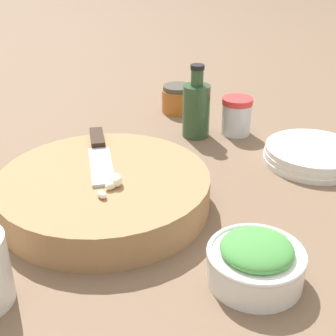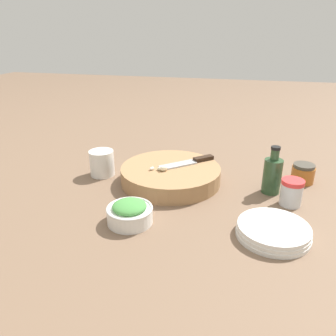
{
  "view_description": "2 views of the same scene",
  "coord_description": "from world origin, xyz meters",
  "views": [
    {
      "loc": [
        0.56,
        0.3,
        0.38
      ],
      "look_at": [
        0.05,
        0.0,
        0.07
      ],
      "focal_mm": 50.0,
      "sensor_mm": 36.0,
      "label": 1
    },
    {
      "loc": [
        -0.14,
        0.84,
        0.46
      ],
      "look_at": [
        0.07,
        -0.01,
        0.08
      ],
      "focal_mm": 35.0,
      "sensor_mm": 36.0,
      "label": 2
    }
  ],
  "objects": [
    {
      "name": "ground_plane",
      "position": [
        0.0,
        0.0,
        0.0
      ],
      "size": [
        5.0,
        5.0,
        0.0
      ],
      "primitive_type": "plane",
      "color": "brown"
    },
    {
      "name": "cutting_board",
      "position": [
        0.08,
        -0.09,
        0.03
      ],
      "size": [
        0.32,
        0.32,
        0.05
      ],
      "color": "#9E754C",
      "rests_on": "ground_plane"
    },
    {
      "name": "chef_knife",
      "position": [
        0.03,
        -0.14,
        0.06
      ],
      "size": [
        0.16,
        0.15,
        0.01
      ],
      "rotation": [
        0.0,
        0.0,
        5.43
      ],
      "color": "black",
      "rests_on": "cutting_board"
    },
    {
      "name": "garlic_cloves",
      "position": [
        0.11,
        -0.05,
        0.06
      ],
      "size": [
        0.06,
        0.03,
        0.02
      ],
      "color": "#EBE8CA",
      "rests_on": "cutting_board"
    },
    {
      "name": "herb_bowl",
      "position": [
        0.13,
        0.17,
        0.03
      ],
      "size": [
        0.12,
        0.12,
        0.06
      ],
      "color": "silver",
      "rests_on": "ground_plane"
    },
    {
      "name": "spice_jar",
      "position": [
        -0.28,
        -0.03,
        0.04
      ],
      "size": [
        0.06,
        0.06,
        0.08
      ],
      "color": "silver",
      "rests_on": "ground_plane"
    },
    {
      "name": "coffee_mug",
      "position": [
        0.32,
        -0.09,
        0.04
      ],
      "size": [
        0.08,
        0.11,
        0.09
      ],
      "color": "silver",
      "rests_on": "ground_plane"
    },
    {
      "name": "plate_stack",
      "position": [
        -0.22,
        0.14,
        0.01
      ],
      "size": [
        0.17,
        0.17,
        0.03
      ],
      "color": "silver",
      "rests_on": "ground_plane"
    },
    {
      "name": "honey_jar",
      "position": [
        -0.33,
        -0.19,
        0.03
      ],
      "size": [
        0.07,
        0.07,
        0.06
      ],
      "color": "#B26023",
      "rests_on": "ground_plane"
    },
    {
      "name": "oil_bottle",
      "position": [
        -0.23,
        -0.09,
        0.06
      ],
      "size": [
        0.05,
        0.05,
        0.15
      ],
      "color": "#2D4C2D",
      "rests_on": "ground_plane"
    }
  ]
}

